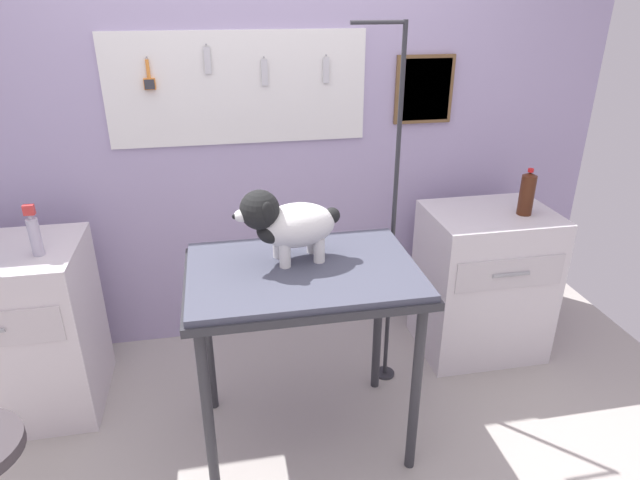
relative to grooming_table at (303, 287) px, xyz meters
name	(u,v)px	position (x,y,z in m)	size (l,w,h in m)	color
rear_wall_panel	(262,148)	(-0.07, 0.98, 0.35)	(4.00, 0.11, 2.30)	#A99AC2
grooming_table	(303,287)	(0.00, 0.00, 0.00)	(0.98, 0.68, 0.91)	#2D2D33
grooming_arm	(391,233)	(0.50, 0.36, 0.06)	(0.30, 0.11, 1.85)	#2D2D33
dog	(287,223)	(-0.05, 0.07, 0.27)	(0.45, 0.25, 0.33)	white
counter_left	(8,333)	(-1.39, 0.48, -0.37)	(0.80, 0.58, 0.88)	silver
cabinet_right	(483,282)	(1.13, 0.53, -0.38)	(0.68, 0.54, 0.86)	silver
spray_bottle_tall	(34,234)	(-1.13, 0.40, 0.17)	(0.05, 0.05, 0.24)	#B0A9BD
soda_bottle	(527,193)	(1.28, 0.47, 0.17)	(0.08, 0.08, 0.25)	#482212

